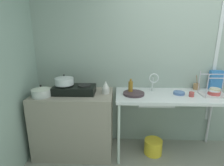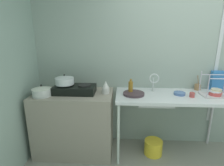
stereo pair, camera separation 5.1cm
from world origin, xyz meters
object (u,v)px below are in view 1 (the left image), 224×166
stove (75,89)px  utensil_jar (196,86)px  sink_basin (155,99)px  bottle_by_sink (131,87)px  cereal_box (215,80)px  pot_on_left_burner (64,80)px  pot_beside_stove (41,92)px  bucket_on_floor (153,147)px  dish_rack (214,92)px  frying_pan (134,94)px  cup_by_rack (192,94)px  small_bowl_on_drainboard (179,93)px  faucet (154,79)px  percolator (106,88)px

stove → utensil_jar: (1.77, 0.25, -0.01)m
utensil_jar → sink_basin: bearing=-157.2°
bottle_by_sink → cereal_box: cereal_box is taller
pot_on_left_burner → pot_beside_stove: 0.33m
pot_beside_stove → bucket_on_floor: (1.53, 0.11, -0.87)m
pot_beside_stove → dish_rack: bearing=3.4°
pot_on_left_burner → frying_pan: bearing=-1.7°
pot_beside_stove → pot_on_left_burner: bearing=28.9°
cup_by_rack → small_bowl_on_drainboard: size_ratio=0.44×
sink_basin → dish_rack: (0.79, 0.01, 0.11)m
dish_rack → bottle_by_sink: bearing=178.5°
faucet → frying_pan: faucet is taller
utensil_jar → faucet: bearing=-167.0°
faucet → cup_by_rack: size_ratio=4.19×
stove → dish_rack: size_ratio=1.63×
dish_rack → bucket_on_floor: size_ratio=1.34×
small_bowl_on_drainboard → utensil_jar: bearing=35.8°
pot_on_left_burner → bottle_by_sink: size_ratio=1.23×
frying_pan → small_bowl_on_drainboard: 0.62m
stove → frying_pan: bearing=-2.0°
percolator → cup_by_rack: 1.14m
stove → faucet: size_ratio=2.06×
small_bowl_on_drainboard → utensil_jar: (0.33, 0.24, 0.03)m
sink_basin → utensil_jar: size_ratio=2.13×
dish_rack → cereal_box: (0.14, 0.27, 0.09)m
faucet → small_bowl_on_drainboard: bearing=-13.8°
sink_basin → frying_pan: (-0.29, -0.00, 0.08)m
sink_basin → percolator: bearing=177.2°
sink_basin → pot_beside_stove: bearing=-175.4°
utensil_jar → bucket_on_floor: size_ratio=0.85×
frying_pan → bucket_on_floor: size_ratio=1.10×
pot_on_left_burner → faucet: (1.23, 0.10, 0.00)m
stove → dish_rack: (1.90, -0.01, -0.01)m
faucet → cereal_box: size_ratio=0.96×
pot_on_left_burner → utensil_jar: pot_on_left_burner is taller
cup_by_rack → utensil_jar: utensil_jar is taller
bottle_by_sink → utensil_jar: 1.02m
pot_on_left_burner → cup_by_rack: 1.72m
stove → frying_pan: stove is taller
pot_on_left_burner → utensil_jar: bearing=7.5°
pot_beside_stove → faucet: bearing=9.3°
cereal_box → bucket_on_floor: (-0.91, -0.30, -0.94)m
percolator → sink_basin: bearing=-2.8°
dish_rack → cereal_box: size_ratio=1.21×
stove → bucket_on_floor: stove is taller
percolator → small_bowl_on_drainboard: size_ratio=1.18×
frying_pan → bottle_by_sink: (-0.04, 0.05, 0.07)m
sink_basin → stove: bearing=178.7°
pot_beside_stove → faucet: 1.53m
small_bowl_on_drainboard → percolator: bearing=-179.6°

